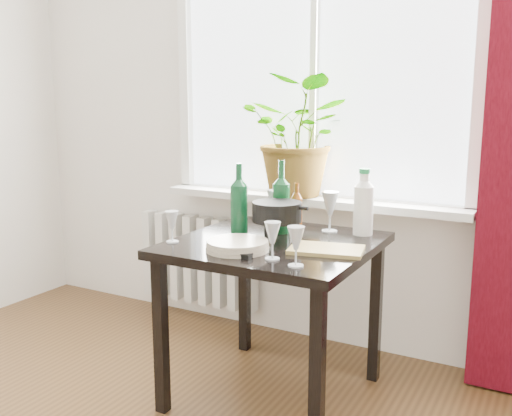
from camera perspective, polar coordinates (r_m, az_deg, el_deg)
The scene contains 18 objects.
window at distance 3.13m, azimuth 6.04°, elevation 15.15°, with size 1.72×0.08×1.62m.
windowsill at distance 3.10m, azimuth 5.26°, elevation 0.82°, with size 1.72×0.20×0.04m.
radiator at distance 3.58m, azimuth -5.79°, elevation -5.15°, with size 0.80×0.10×0.55m.
table at distance 2.57m, azimuth 1.87°, elevation -5.29°, with size 0.85×0.85×0.74m.
potted_plant at distance 3.07m, azimuth 4.52°, elevation 7.15°, with size 0.58×0.50×0.64m, color #257820.
wine_bottle_left at distance 2.63m, azimuth -1.71°, elevation 0.96°, with size 0.08×0.08×0.34m, color #0B3D1E, non-canonical shape.
wine_bottle_right at distance 2.66m, azimuth 2.54°, elevation 1.18°, with size 0.08×0.08×0.35m, color #0D431D, non-canonical shape.
bottle_amber at distance 2.71m, azimuth 4.05°, elevation 0.10°, with size 0.06×0.06×0.23m, color #74360C, non-canonical shape.
cleaning_bottle at distance 2.67m, azimuth 10.72°, elevation 0.69°, with size 0.09×0.09×0.32m, color white, non-canonical shape.
wineglass_front_right at distance 2.23m, azimuth 1.66°, elevation -3.27°, with size 0.07×0.07×0.15m, color silver, non-canonical shape.
wineglass_far_right at distance 2.14m, azimuth 4.02°, elevation -3.82°, with size 0.07×0.07×0.16m, color silver, non-canonical shape.
wineglass_back_center at distance 2.72m, azimuth 7.40°, elevation -0.31°, with size 0.08×0.08×0.20m, color #B3B9C1, non-canonical shape.
wineglass_back_left at distance 2.84m, azimuth 1.85°, elevation 0.08°, with size 0.08×0.08×0.18m, color #B4BCC2, non-canonical shape.
wineglass_front_left at distance 2.52m, azimuth -8.40°, elevation -1.84°, with size 0.06×0.06×0.14m, color silver, non-canonical shape.
plate_stack at distance 2.38m, azimuth -1.87°, elevation -3.75°, with size 0.27×0.27×0.04m, color beige.
fondue_pot at distance 2.55m, azimuth 2.11°, elevation -1.27°, with size 0.25×0.22×0.17m, color black, non-canonical shape.
tv_remote at distance 2.33m, azimuth -0.24°, elevation -4.37°, with size 0.05×0.18×0.02m, color black.
cutting_board at distance 2.38m, azimuth 7.05°, elevation -4.15°, with size 0.30×0.19×0.02m, color #A08848.
Camera 1 is at (1.21, -0.65, 1.36)m, focal length 40.00 mm.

